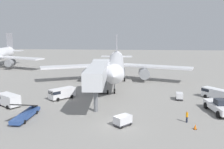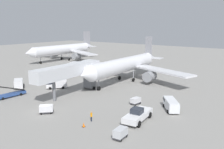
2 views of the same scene
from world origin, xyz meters
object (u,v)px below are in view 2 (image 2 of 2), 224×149
(jet_bridge, at_px, (72,72))
(service_van_mid_right, at_px, (56,84))
(service_van_near_center, at_px, (171,104))
(ground_crew_worker_foreground, at_px, (91,116))
(airplane_at_gate, at_px, (126,65))
(belt_loader_truck, at_px, (10,94))
(service_van_rear_left, at_px, (19,83))
(baggage_cart_mid_center, at_px, (136,101))
(safety_cone_alpha, at_px, (84,125))
(baggage_cart_near_right, at_px, (120,133))
(airplane_background, at_px, (64,50))
(baggage_cart_outer_left, at_px, (46,109))
(pushback_tug, at_px, (138,115))

(jet_bridge, xyz_separation_m, service_van_mid_right, (-7.64, 1.52, -4.28))
(service_van_near_center, height_order, ground_crew_worker_foreground, service_van_near_center)
(service_van_near_center, bearing_deg, ground_crew_worker_foreground, -121.63)
(airplane_at_gate, distance_m, belt_loader_truck, 31.82)
(service_van_rear_left, bearing_deg, ground_crew_worker_foreground, -10.34)
(baggage_cart_mid_center, bearing_deg, service_van_rear_left, -167.65)
(safety_cone_alpha, bearing_deg, service_van_rear_left, 165.38)
(service_van_mid_right, xyz_separation_m, baggage_cart_mid_center, (23.15, 1.39, -0.46))
(baggage_cart_near_right, distance_m, ground_crew_worker_foreground, 8.00)
(baggage_cart_near_right, height_order, safety_cone_alpha, baggage_cart_near_right)
(baggage_cart_near_right, height_order, ground_crew_worker_foreground, ground_crew_worker_foreground)
(service_van_mid_right, distance_m, baggage_cart_near_right, 32.49)
(belt_loader_truck, xyz_separation_m, airplane_background, (-34.42, 47.58, 4.03))
(jet_bridge, height_order, baggage_cart_mid_center, jet_bridge)
(baggage_cart_outer_left, distance_m, ground_crew_worker_foreground, 9.54)
(airplane_at_gate, relative_size, jet_bridge, 2.10)
(service_van_mid_right, bearing_deg, service_van_near_center, 4.83)
(airplane_background, bearing_deg, baggage_cart_near_right, -36.70)
(service_van_near_center, xyz_separation_m, baggage_cart_near_right, (-0.66, -15.82, -0.35))
(pushback_tug, height_order, ground_crew_worker_foreground, pushback_tug)
(service_van_mid_right, relative_size, airplane_background, 0.13)
(pushback_tug, relative_size, service_van_mid_right, 1.45)
(pushback_tug, xyz_separation_m, airplane_background, (-64.86, 42.30, 3.70))
(service_van_rear_left, xyz_separation_m, service_van_mid_right, (8.11, 5.46, -0.03))
(belt_loader_truck, bearing_deg, ground_crew_worker_foreground, 1.13)
(jet_bridge, relative_size, service_van_mid_right, 3.74)
(baggage_cart_mid_center, relative_size, baggage_cart_outer_left, 0.79)
(baggage_cart_outer_left, xyz_separation_m, airplane_background, (-49.33, 49.20, 3.98))
(baggage_cart_mid_center, relative_size, safety_cone_alpha, 3.02)
(baggage_cart_near_right, distance_m, airplane_background, 82.77)
(airplane_background, bearing_deg, service_van_near_center, -26.64)
(service_van_rear_left, bearing_deg, baggage_cart_mid_center, 12.35)
(service_van_near_center, relative_size, ground_crew_worker_foreground, 3.20)
(service_van_mid_right, distance_m, baggage_cart_mid_center, 23.20)
(baggage_cart_mid_center, relative_size, baggage_cart_near_right, 0.92)
(baggage_cart_near_right, xyz_separation_m, safety_cone_alpha, (-7.05, -0.21, -0.49))
(airplane_at_gate, relative_size, service_van_mid_right, 7.87)
(service_van_rear_left, relative_size, ground_crew_worker_foreground, 2.93)
(baggage_cart_outer_left, height_order, safety_cone_alpha, baggage_cart_outer_left)
(pushback_tug, bearing_deg, belt_loader_truck, -170.17)
(baggage_cart_mid_center, height_order, baggage_cart_outer_left, baggage_cart_outer_left)
(baggage_cart_mid_center, xyz_separation_m, baggage_cart_outer_left, (-10.46, -14.43, 0.06))
(service_van_rear_left, distance_m, service_van_mid_right, 9.78)
(service_van_near_center, distance_m, ground_crew_worker_foreground, 15.87)
(service_van_rear_left, height_order, baggage_cart_outer_left, service_van_rear_left)
(service_van_rear_left, xyz_separation_m, airplane_background, (-28.52, 41.61, 3.56))
(airplane_background, bearing_deg, airplane_at_gate, -21.58)
(service_van_mid_right, relative_size, baggage_cart_mid_center, 2.34)
(airplane_background, bearing_deg, service_van_rear_left, -55.57)
(belt_loader_truck, xyz_separation_m, ground_crew_worker_foreground, (24.21, 0.48, 0.15))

